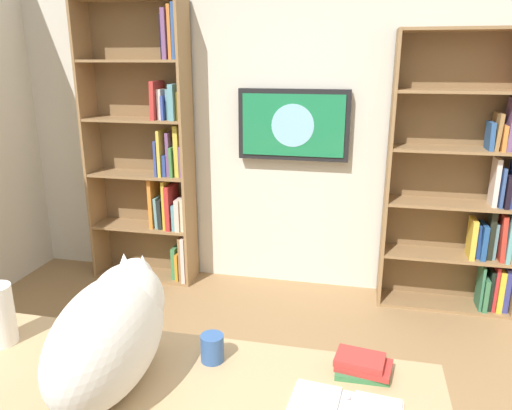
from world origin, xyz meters
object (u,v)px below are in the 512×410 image
(bookshelf_right, at_px, (152,153))
(wall_mounted_tv, at_px, (293,125))
(coffee_mug, at_px, (212,348))
(desk_book_stack, at_px, (362,365))
(bookshelf_left, at_px, (473,185))
(cat, at_px, (114,328))

(bookshelf_right, relative_size, wall_mounted_tv, 2.65)
(coffee_mug, relative_size, desk_book_stack, 0.49)
(desk_book_stack, bearing_deg, bookshelf_left, -109.19)
(cat, relative_size, desk_book_stack, 3.64)
(bookshelf_right, xyz_separation_m, wall_mounted_tv, (-1.11, -0.08, 0.24))
(bookshelf_left, relative_size, coffee_mug, 20.50)
(wall_mounted_tv, relative_size, desk_book_stack, 4.25)
(bookshelf_left, distance_m, bookshelf_right, 2.40)
(bookshelf_right, xyz_separation_m, desk_book_stack, (-1.66, 2.11, -0.26))
(coffee_mug, bearing_deg, bookshelf_right, -61.70)
(bookshelf_left, distance_m, desk_book_stack, 2.24)
(desk_book_stack, bearing_deg, cat, 15.99)
(cat, height_order, coffee_mug, cat)
(bookshelf_right, xyz_separation_m, cat, (-0.90, 2.33, -0.09))
(wall_mounted_tv, distance_m, cat, 2.45)
(bookshelf_left, bearing_deg, cat, 57.31)
(coffee_mug, bearing_deg, bookshelf_left, -119.89)
(wall_mounted_tv, xyz_separation_m, desk_book_stack, (-0.55, 2.20, -0.50))
(cat, height_order, desk_book_stack, cat)
(bookshelf_left, xyz_separation_m, coffee_mug, (1.24, 2.15, -0.10))
(bookshelf_right, height_order, wall_mounted_tv, bookshelf_right)
(wall_mounted_tv, height_order, desk_book_stack, wall_mounted_tv)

